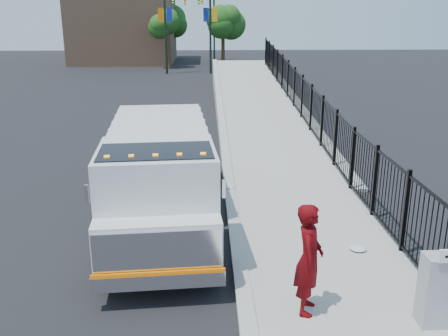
{
  "coord_description": "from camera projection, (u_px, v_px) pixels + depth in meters",
  "views": [
    {
      "loc": [
        -0.66,
        -9.68,
        5.11
      ],
      "look_at": [
        -0.24,
        2.0,
        1.42
      ],
      "focal_mm": 40.0,
      "sensor_mm": 36.0,
      "label": 1
    }
  ],
  "objects": [
    {
      "name": "ground",
      "position": [
        238.0,
        258.0,
        10.79
      ],
      "size": [
        120.0,
        120.0,
        0.0
      ],
      "primitive_type": "plane",
      "color": "black",
      "rests_on": "ground"
    },
    {
      "name": "sidewalk",
      "position": [
        352.0,
        306.0,
        8.93
      ],
      "size": [
        3.55,
        12.0,
        0.12
      ],
      "primitive_type": "cube",
      "color": "#9E998E",
      "rests_on": "ground"
    },
    {
      "name": "curb",
      "position": [
        245.0,
        307.0,
        8.86
      ],
      "size": [
        0.3,
        12.0,
        0.16
      ],
      "primitive_type": "cube",
      "color": "#ADAAA3",
      "rests_on": "ground"
    },
    {
      "name": "ramp",
      "position": [
        259.0,
        113.0,
        26.11
      ],
      "size": [
        3.95,
        24.06,
        3.19
      ],
      "primitive_type": "cube",
      "rotation": [
        0.06,
        0.0,
        0.0
      ],
      "color": "#9E998E",
      "rests_on": "ground"
    },
    {
      "name": "iron_fence",
      "position": [
        301.0,
        110.0,
        22.07
      ],
      "size": [
        0.1,
        28.0,
        1.8
      ],
      "primitive_type": "cube",
      "color": "black",
      "rests_on": "ground"
    },
    {
      "name": "truck",
      "position": [
        159.0,
        171.0,
        11.95
      ],
      "size": [
        2.96,
        7.66,
        2.57
      ],
      "rotation": [
        0.0,
        0.0,
        0.08
      ],
      "color": "black",
      "rests_on": "ground"
    },
    {
      "name": "worker",
      "position": [
        309.0,
        259.0,
        8.41
      ],
      "size": [
        0.63,
        0.81,
        1.98
      ],
      "primitive_type": "imported",
      "rotation": [
        0.0,
        0.0,
        1.33
      ],
      "color": "#530407",
      "rests_on": "sidewalk"
    },
    {
      "name": "utility_cabinet",
      "position": [
        438.0,
        290.0,
        8.15
      ],
      "size": [
        0.55,
        0.4,
        1.25
      ],
      "primitive_type": "cube",
      "color": "gray",
      "rests_on": "sidewalk"
    },
    {
      "name": "debris",
      "position": [
        358.0,
        248.0,
        10.88
      ],
      "size": [
        0.39,
        0.39,
        0.1
      ],
      "primitive_type": "ellipsoid",
      "color": "silver",
      "rests_on": "sidewalk"
    },
    {
      "name": "light_pole_0",
      "position": [
        169.0,
        20.0,
        41.07
      ],
      "size": [
        3.77,
        0.22,
        8.0
      ],
      "color": "black",
      "rests_on": "ground"
    },
    {
      "name": "light_pole_1",
      "position": [
        207.0,
        20.0,
        41.27
      ],
      "size": [
        3.78,
        0.22,
        8.0
      ],
      "color": "black",
      "rests_on": "ground"
    },
    {
      "name": "light_pole_2",
      "position": [
        171.0,
        19.0,
        48.37
      ],
      "size": [
        3.77,
        0.22,
        8.0
      ],
      "color": "black",
      "rests_on": "ground"
    },
    {
      "name": "light_pole_3",
      "position": [
        211.0,
        18.0,
        52.71
      ],
      "size": [
        3.77,
        0.22,
        8.0
      ],
      "color": "black",
      "rests_on": "ground"
    },
    {
      "name": "tree_0",
      "position": [
        168.0,
        25.0,
        44.85
      ],
      "size": [
        2.28,
        2.28,
        5.14
      ],
      "color": "#382314",
      "rests_on": "ground"
    },
    {
      "name": "tree_1",
      "position": [
        223.0,
        24.0,
        47.8
      ],
      "size": [
        2.64,
        2.64,
        5.32
      ],
      "color": "#382314",
      "rests_on": "ground"
    },
    {
      "name": "tree_2",
      "position": [
        172.0,
        22.0,
        54.25
      ],
      "size": [
        3.15,
        3.15,
        5.58
      ],
      "color": "#382314",
      "rests_on": "ground"
    },
    {
      "name": "building",
      "position": [
        124.0,
        22.0,
        51.21
      ],
      "size": [
        10.0,
        10.0,
        8.0
      ],
      "primitive_type": "cube",
      "color": "#8C664C",
      "rests_on": "ground"
    }
  ]
}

